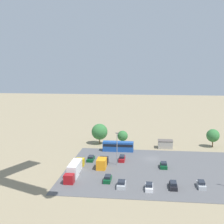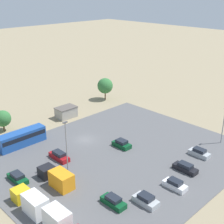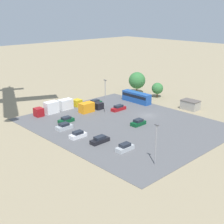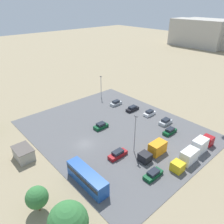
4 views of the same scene
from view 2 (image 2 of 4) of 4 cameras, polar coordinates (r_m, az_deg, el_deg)
name	(u,v)px [view 2 (image 2 of 4)]	position (r m, az deg, el deg)	size (l,w,h in m)	color
ground_plane	(85,140)	(69.02, -4.90, -5.10)	(400.00, 400.00, 0.00)	gray
parking_lot_surface	(118,156)	(62.43, 1.12, -8.09)	(47.76, 39.71, 0.08)	#565659
shed_building	(66,112)	(80.80, -8.38, -0.03)	(5.20, 3.63, 2.79)	#9E998E
bus	(22,138)	(68.31, -16.16, -4.55)	(10.27, 2.62, 3.23)	#1E4C9E
parked_car_0	(199,153)	(64.54, 15.67, -7.20)	(1.74, 4.18, 1.57)	#ADB2B7
parked_car_1	(59,156)	(61.94, -9.64, -7.94)	(1.75, 4.78, 1.59)	maroon
parked_car_2	(175,185)	(54.16, 11.42, -12.88)	(1.79, 4.05, 1.53)	silver
parked_car_3	(18,178)	(57.25, -16.88, -11.42)	(1.85, 4.43, 1.45)	#0C4723
parked_car_4	(185,168)	(59.02, 13.24, -9.90)	(1.76, 4.56, 1.52)	black
parked_car_5	(146,200)	(50.13, 6.20, -15.71)	(1.99, 4.08, 1.57)	#ADB2B7
parked_car_6	(113,201)	(49.66, 0.25, -16.02)	(1.74, 4.27, 1.50)	#0C4723
parked_car_7	(122,144)	(65.51, 1.77, -5.87)	(1.97, 4.05, 1.58)	#0C4723
parked_truck_0	(57,178)	(54.48, -10.00, -11.72)	(2.52, 7.66, 2.80)	black
parked_truck_1	(31,202)	(49.84, -14.59, -15.62)	(2.42, 7.53, 2.98)	gold
tree_near_shed	(105,86)	(92.10, -1.27, 4.81)	(4.56, 4.56, 6.50)	brown
tree_apron_mid	(3,119)	(76.06, -19.36, -1.13)	(3.81, 3.81, 5.01)	brown
light_pole_lot_centre	(223,124)	(69.53, 19.70, -2.03)	(0.90, 0.28, 8.09)	gray
light_pole_lot_edge	(66,144)	(56.14, -8.35, -5.86)	(0.90, 0.28, 9.58)	gray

